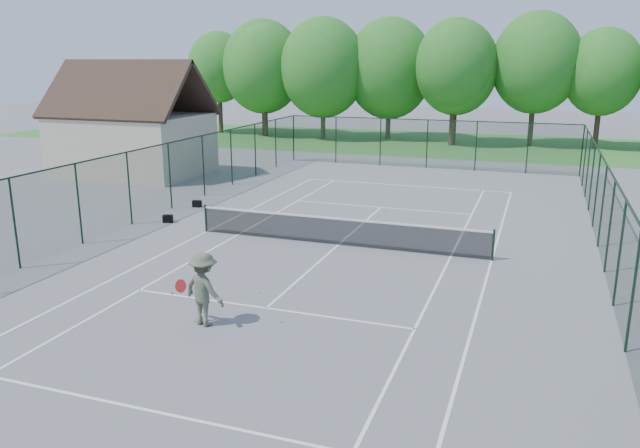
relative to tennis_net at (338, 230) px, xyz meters
The scene contains 10 objects.
ground 0.58m from the tennis_net, ahead, with size 140.00×140.00×0.00m, color gray.
grass_far 30.01m from the tennis_net, 90.00° to the left, with size 80.00×16.00×0.01m, color #408334.
court_lines 0.57m from the tennis_net, ahead, with size 11.05×23.85×0.01m.
tennis_net is the anchor object (origin of this frame).
fence_enclosure 0.98m from the tennis_net, ahead, with size 18.05×36.05×3.02m.
utility_building 19.04m from the tennis_net, 147.99° to the left, with size 8.60×6.27×6.63m.
tree_line_far 30.48m from the tennis_net, 90.00° to the left, with size 39.40×6.40×9.70m.
sports_bag_a 7.79m from the tennis_net, behind, with size 0.40×0.24×0.32m, color black.
sports_bag_b 8.85m from the tennis_net, 155.68° to the left, with size 0.39×0.24×0.30m, color black.
tennis_player 7.99m from the tennis_net, 97.46° to the right, with size 2.25×1.04×1.93m.
Camera 1 is at (6.73, -20.94, 6.61)m, focal length 35.00 mm.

